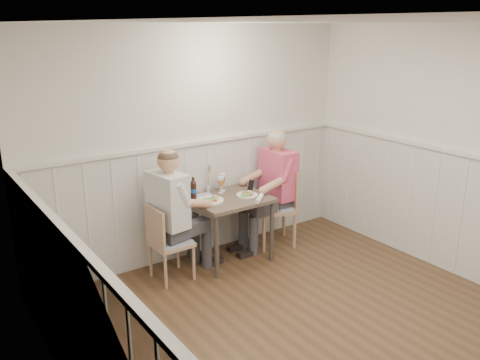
{
  "coord_description": "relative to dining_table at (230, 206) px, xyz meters",
  "views": [
    {
      "loc": [
        -2.76,
        -2.59,
        2.58
      ],
      "look_at": [
        0.18,
        1.64,
        1.0
      ],
      "focal_mm": 38.0,
      "sensor_mm": 36.0,
      "label": 1
    }
  ],
  "objects": [
    {
      "name": "gingham_mat",
      "position": [
        -0.26,
        0.17,
        0.11
      ],
      "size": [
        0.29,
        0.23,
        0.01
      ],
      "color": "#4A5D9D",
      "rests_on": "dining_table"
    },
    {
      "name": "chair_right",
      "position": [
        0.74,
        0.03,
        -0.13
      ],
      "size": [
        0.57,
        0.57,
        0.94
      ],
      "color": "#9E7861",
      "rests_on": "ground"
    },
    {
      "name": "diner_cream",
      "position": [
        -0.72,
        0.01,
        -0.05
      ],
      "size": [
        0.7,
        0.5,
        1.42
      ],
      "color": "#3F3F47",
      "rests_on": "ground"
    },
    {
      "name": "rolled_napkin",
      "position": [
        0.2,
        -0.28,
        0.13
      ],
      "size": [
        0.2,
        0.19,
        0.05
      ],
      "color": "white",
      "rests_on": "dining_table"
    },
    {
      "name": "beer_glass_a",
      "position": [
        0.06,
        0.24,
        0.24
      ],
      "size": [
        0.08,
        0.08,
        0.2
      ],
      "color": "silver",
      "rests_on": "dining_table"
    },
    {
      "name": "grass_vase",
      "position": [
        -0.09,
        0.3,
        0.26
      ],
      "size": [
        0.04,
        0.04,
        0.34
      ],
      "color": "silver",
      "rests_on": "dining_table"
    },
    {
      "name": "beer_bottle",
      "position": [
        -0.36,
        0.18,
        0.22
      ],
      "size": [
        0.07,
        0.07,
        0.25
      ],
      "color": "black",
      "rests_on": "dining_table"
    },
    {
      "name": "wainscot",
      "position": [
        -0.18,
        -1.15,
        0.05
      ],
      "size": [
        4.0,
        4.49,
        1.34
      ],
      "color": "silver",
      "rests_on": "ground"
    },
    {
      "name": "dining_table",
      "position": [
        0.0,
        0.0,
        0.0
      ],
      "size": [
        0.83,
        0.7,
        0.75
      ],
      "color": "#49382B",
      "rests_on": "ground"
    },
    {
      "name": "room_shell",
      "position": [
        -0.18,
        -1.84,
        0.88
      ],
      "size": [
        4.04,
        4.54,
        2.6
      ],
      "color": "silver",
      "rests_on": "ground"
    },
    {
      "name": "ground_plane",
      "position": [
        -0.18,
        -1.84,
        -0.64
      ],
      "size": [
        4.5,
        4.5,
        0.0
      ],
      "primitive_type": "plane",
      "color": "#48331E"
    },
    {
      "name": "plate_diner",
      "position": [
        -0.27,
        -0.0,
        0.13
      ],
      "size": [
        0.3,
        0.3,
        0.08
      ],
      "color": "white",
      "rests_on": "dining_table"
    },
    {
      "name": "chair_left",
      "position": [
        -0.81,
        -0.03,
        -0.2
      ],
      "size": [
        0.4,
        0.4,
        0.82
      ],
      "color": "#9E7861",
      "rests_on": "ground"
    },
    {
      "name": "plate_man",
      "position": [
        0.18,
        -0.07,
        0.13
      ],
      "size": [
        0.24,
        0.24,
        0.06
      ],
      "color": "white",
      "rests_on": "dining_table"
    },
    {
      "name": "man_in_pink",
      "position": [
        0.68,
        0.05,
        -0.04
      ],
      "size": [
        0.67,
        0.47,
        1.45
      ],
      "color": "#3F3F47",
      "rests_on": "ground"
    },
    {
      "name": "beer_glass_b",
      "position": [
        -0.0,
        0.18,
        0.23
      ],
      "size": [
        0.08,
        0.08,
        0.19
      ],
      "color": "silver",
      "rests_on": "dining_table"
    }
  ]
}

